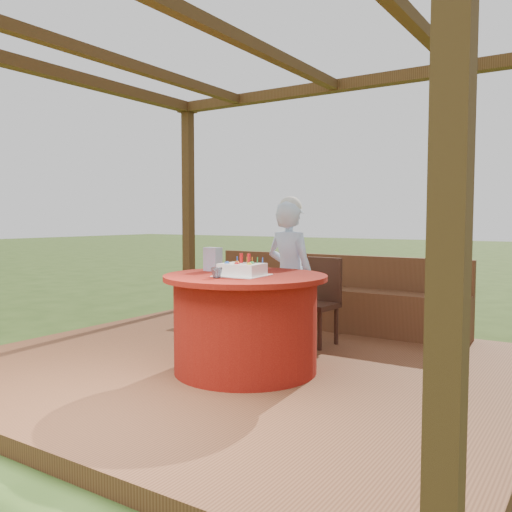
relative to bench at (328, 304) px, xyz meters
The scene contains 10 objects.
ground 1.76m from the bench, 90.00° to the right, with size 60.00×60.00×0.00m, color #2D4818.
deck 1.75m from the bench, 90.00° to the right, with size 4.50×4.00×0.12m, color brown.
pergola 2.65m from the bench, 90.00° to the right, with size 4.50×4.00×2.72m.
bench is the anchor object (origin of this frame).
table 1.93m from the bench, 84.32° to the right, with size 1.28×1.28×0.77m.
chair 0.82m from the bench, 71.37° to the right, with size 0.41×0.41×0.83m.
elderly_woman 1.22m from the bench, 82.42° to the right, with size 0.54×0.40×1.41m.
birthday_cake 2.08m from the bench, 83.88° to the right, with size 0.38×0.38×0.17m.
gift_bag 1.92m from the bench, 96.59° to the right, with size 0.14×0.09×0.20m, color #C17DAF.
drinking_glass 2.30m from the bench, 86.18° to the right, with size 0.09×0.09×0.08m, color silver.
Camera 1 is at (2.56, -3.70, 1.33)m, focal length 38.00 mm.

